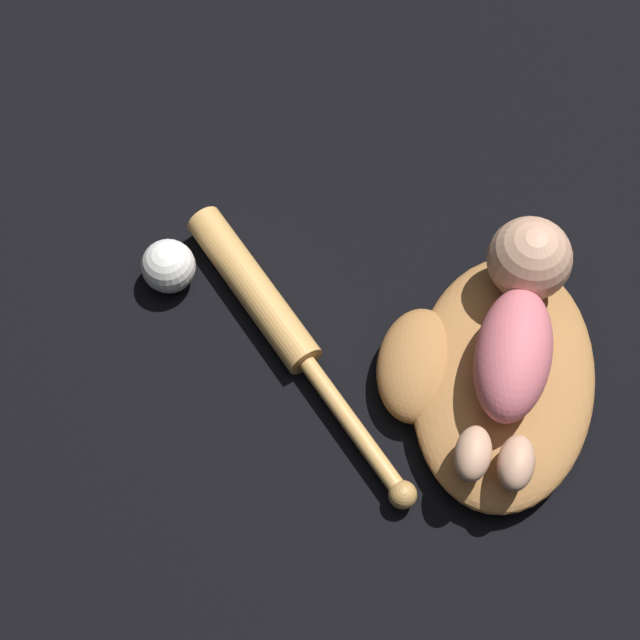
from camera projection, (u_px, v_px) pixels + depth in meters
The scene contains 5 objects.
ground_plane at pixel (476, 385), 1.45m from camera, with size 6.00×6.00×0.00m, color black.
baseball_glove at pixel (489, 377), 1.42m from camera, with size 0.39×0.31×0.07m.
baby_figure at pixel (519, 323), 1.36m from camera, with size 0.36×0.11×0.11m.
baseball_bat at pixel (274, 317), 1.47m from camera, with size 0.37×0.40×0.05m.
baseball at pixel (168, 266), 1.49m from camera, with size 0.08×0.08×0.08m.
Camera 1 is at (-0.60, 0.07, 1.34)m, focal length 60.00 mm.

